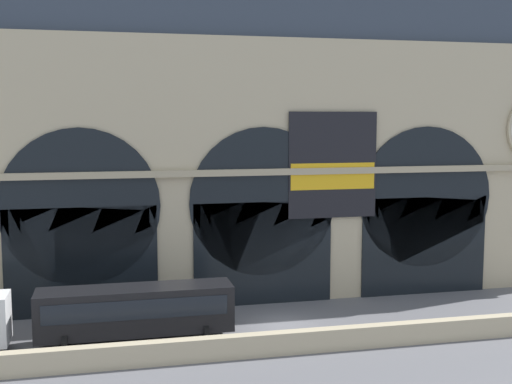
{
  "coord_description": "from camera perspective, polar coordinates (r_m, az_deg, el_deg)",
  "views": [
    {
      "loc": [
        -10.29,
        -37.35,
        12.58
      ],
      "look_at": [
        -0.51,
        5.0,
        7.71
      ],
      "focal_mm": 45.76,
      "sensor_mm": 36.0,
      "label": 1
    }
  ],
  "objects": [
    {
      "name": "ground_plane",
      "position": [
        40.73,
        2.32,
        -11.6
      ],
      "size": [
        200.0,
        200.0,
        0.0
      ],
      "primitive_type": "plane",
      "color": "slate"
    },
    {
      "name": "quay_parapet_wall",
      "position": [
        36.31,
        4.32,
        -12.87
      ],
      "size": [
        90.0,
        0.7,
        1.22
      ],
      "primitive_type": "cube",
      "color": "#BCAD8C",
      "rests_on": "ground"
    },
    {
      "name": "station_building",
      "position": [
        46.27,
        -0.1,
        3.99
      ],
      "size": [
        50.11,
        5.84,
        21.82
      ],
      "color": "#BCAD8C",
      "rests_on": "ground"
    },
    {
      "name": "bus_midwest",
      "position": [
        38.26,
        -10.47,
        -10.11
      ],
      "size": [
        11.0,
        3.25,
        3.1
      ],
      "color": "black",
      "rests_on": "ground"
    }
  ]
}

